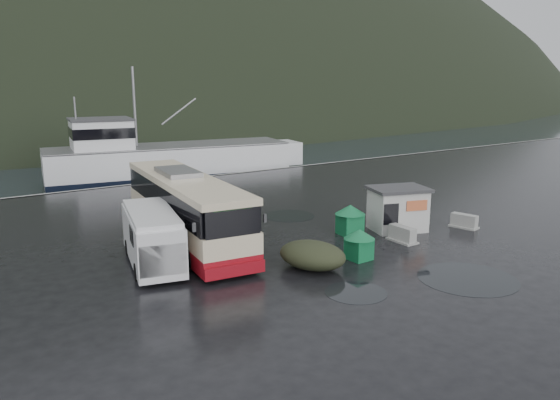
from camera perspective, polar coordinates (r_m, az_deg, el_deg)
ground at (r=25.77m, az=3.44°, el=-4.99°), size 160.00×160.00×0.00m
quay_edge at (r=42.92m, az=-13.04°, el=1.82°), size 160.00×0.60×1.50m
coach_bus at (r=27.09m, az=-9.71°, el=-4.28°), size 4.38×12.41×3.43m
white_van at (r=24.08m, az=-13.06°, el=-6.58°), size 3.22×6.05×2.40m
waste_bin_left at (r=24.38m, az=8.21°, el=-6.14°), size 1.02×1.02×1.37m
waste_bin_right at (r=28.11m, az=7.27°, el=-3.57°), size 1.25×1.25×1.55m
dome_tent at (r=23.06m, az=3.38°, el=-7.14°), size 3.06×3.53×1.16m
ticket_kiosk at (r=29.34m, az=12.09°, el=-3.06°), size 3.46×3.01×2.28m
jersey_barrier_a at (r=30.73m, az=18.64°, el=-2.74°), size 1.03×1.58×0.73m
jersey_barrier_b at (r=27.33m, az=12.62°, el=-4.26°), size 0.81×1.55×0.77m
fishing_trawler at (r=50.81m, az=-11.37°, el=3.54°), size 25.93×9.51×10.15m
puddles at (r=24.92m, az=10.55°, el=-5.80°), size 7.76×15.76×0.01m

